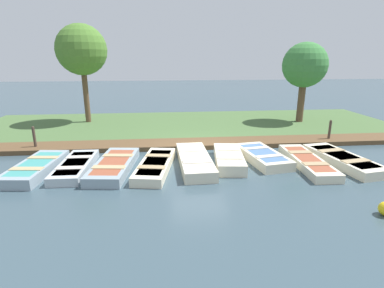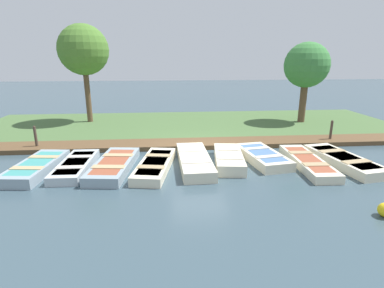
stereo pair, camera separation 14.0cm
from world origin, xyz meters
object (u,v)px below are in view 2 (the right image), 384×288
(mooring_post_far, at_px, (331,132))
(park_tree_left, at_px, (307,66))
(rowboat_5, at_px, (229,159))
(rowboat_8, at_px, (343,160))
(rowboat_0, at_px, (37,167))
(park_tree_far_left, at_px, (83,50))
(rowboat_1, at_px, (76,166))
(rowboat_6, at_px, (262,156))
(rowboat_3, at_px, (155,165))
(rowboat_7, at_px, (307,162))
(rowboat_4, at_px, (194,160))
(mooring_post_near, at_px, (36,138))
(rowboat_2, at_px, (114,165))

(mooring_post_far, xyz_separation_m, park_tree_left, (-4.03, 0.37, 2.89))
(rowboat_5, bearing_deg, rowboat_8, 90.89)
(rowboat_0, bearing_deg, park_tree_far_left, -174.35)
(rowboat_8, bearing_deg, rowboat_1, -100.94)
(rowboat_6, bearing_deg, rowboat_3, -91.60)
(rowboat_1, relative_size, rowboat_6, 1.03)
(rowboat_1, height_order, mooring_post_far, mooring_post_far)
(rowboat_7, relative_size, rowboat_8, 1.01)
(mooring_post_far, relative_size, park_tree_far_left, 0.19)
(rowboat_7, height_order, park_tree_left, park_tree_left)
(rowboat_8, distance_m, park_tree_far_left, 14.51)
(rowboat_4, height_order, mooring_post_near, mooring_post_near)
(rowboat_2, xyz_separation_m, rowboat_6, (-0.47, 5.70, 0.01))
(rowboat_2, relative_size, rowboat_8, 0.96)
(park_tree_far_left, height_order, park_tree_left, park_tree_far_left)
(rowboat_0, xyz_separation_m, rowboat_3, (0.12, 4.22, -0.02))
(mooring_post_far, bearing_deg, rowboat_8, -20.35)
(rowboat_8, bearing_deg, rowboat_0, -100.18)
(rowboat_6, xyz_separation_m, mooring_post_far, (-2.22, 4.01, 0.37))
(rowboat_5, xyz_separation_m, rowboat_6, (-0.22, 1.40, -0.03))
(rowboat_3, xyz_separation_m, park_tree_far_left, (-7.99, -4.17, 4.13))
(rowboat_7, relative_size, mooring_post_near, 3.25)
(rowboat_1, relative_size, rowboat_3, 0.89)
(rowboat_6, height_order, rowboat_8, rowboat_6)
(rowboat_2, height_order, rowboat_3, rowboat_2)
(rowboat_5, bearing_deg, rowboat_3, -76.03)
(rowboat_0, height_order, rowboat_3, rowboat_0)
(rowboat_8, relative_size, mooring_post_near, 3.22)
(rowboat_4, xyz_separation_m, rowboat_7, (0.42, 4.25, -0.04))
(rowboat_1, xyz_separation_m, rowboat_8, (0.34, 10.03, 0.02))
(rowboat_3, height_order, rowboat_5, rowboat_5)
(rowboat_8, xyz_separation_m, mooring_post_near, (-2.90, -12.38, 0.38))
(rowboat_1, relative_size, rowboat_7, 0.85)
(rowboat_3, relative_size, park_tree_left, 0.72)
(rowboat_6, bearing_deg, park_tree_left, 135.74)
(rowboat_0, relative_size, rowboat_8, 0.89)
(rowboat_7, distance_m, park_tree_left, 8.20)
(park_tree_left, bearing_deg, rowboat_1, -60.13)
(rowboat_4, bearing_deg, rowboat_1, -90.66)
(rowboat_5, distance_m, rowboat_6, 1.42)
(rowboat_2, xyz_separation_m, rowboat_5, (-0.25, 4.30, 0.04))
(rowboat_5, bearing_deg, mooring_post_far, 121.26)
(rowboat_7, bearing_deg, rowboat_4, -93.45)
(rowboat_6, height_order, rowboat_7, rowboat_6)
(rowboat_3, distance_m, rowboat_8, 7.14)
(park_tree_far_left, relative_size, park_tree_left, 1.20)
(rowboat_0, relative_size, rowboat_6, 1.06)
(rowboat_6, xyz_separation_m, mooring_post_near, (-2.22, -9.45, 0.37))
(rowboat_6, bearing_deg, rowboat_7, 56.30)
(rowboat_2, distance_m, mooring_post_near, 4.63)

